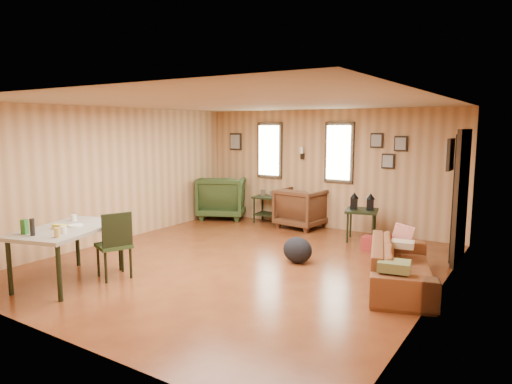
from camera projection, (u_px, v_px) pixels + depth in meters
room at (261, 184)px, 6.88m from camera, size 5.54×6.04×2.44m
sofa at (401, 257)px, 5.91m from camera, size 1.13×2.02×0.76m
recliner_brown at (302, 206)px, 9.33m from camera, size 0.96×0.91×0.90m
recliner_green at (223, 195)px, 10.32m from camera, size 1.32×1.29×1.05m
end_table at (268, 204)px, 9.85m from camera, size 0.60×0.55×0.70m
side_table at (362, 208)px, 8.22m from camera, size 0.67×0.67×0.88m
cooler at (373, 244)px, 7.60m from camera, size 0.34×0.25×0.24m
backpack at (298, 250)px, 6.93m from camera, size 0.56×0.49×0.40m
sofa_pillows at (399, 251)px, 5.78m from camera, size 0.62×1.54×0.31m
dining_table at (67, 232)px, 6.02m from camera, size 1.23×1.63×0.95m
dining_chair at (115, 242)px, 6.16m from camera, size 0.55×0.55×0.93m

